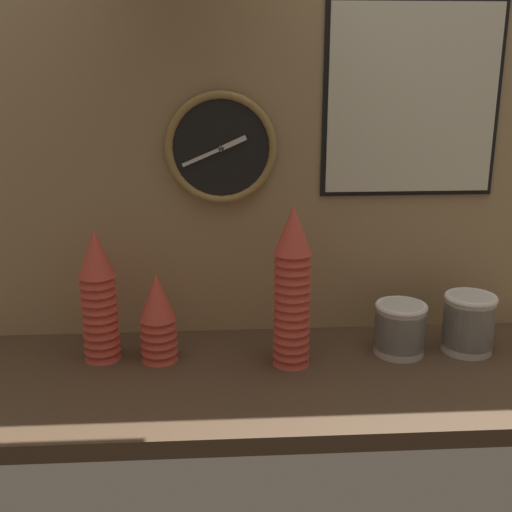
{
  "coord_description": "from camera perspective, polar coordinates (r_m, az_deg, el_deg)",
  "views": [
    {
      "loc": [
        -0.13,
        -1.36,
        0.69
      ],
      "look_at": [
        -0.04,
        0.04,
        0.27
      ],
      "focal_mm": 45.0,
      "sensor_mm": 36.0,
      "label": 1
    }
  ],
  "objects": [
    {
      "name": "ground_plane",
      "position": [
        1.54,
        1.63,
        -10.84
      ],
      "size": [
        1.6,
        0.56,
        0.04
      ],
      "primitive_type": "cube",
      "color": "#4C3826"
    },
    {
      "name": "wall_tiled_back",
      "position": [
        1.64,
        0.94,
        10.82
      ],
      "size": [
        1.6,
        0.03,
        1.05
      ],
      "color": "tan",
      "rests_on": "ground_plane"
    },
    {
      "name": "bowl_stack_right",
      "position": [
        1.63,
        12.68,
        -6.22
      ],
      "size": [
        0.13,
        0.13,
        0.13
      ],
      "color": "beige",
      "rests_on": "ground_plane"
    },
    {
      "name": "bowl_stack_far_right",
      "position": [
        1.69,
        18.38,
        -5.6
      ],
      "size": [
        0.13,
        0.13,
        0.15
      ],
      "color": "beige",
      "rests_on": "ground_plane"
    },
    {
      "name": "wall_clock",
      "position": [
        1.61,
        -3.12,
        9.56
      ],
      "size": [
        0.28,
        0.03,
        0.28
      ],
      "color": "black"
    },
    {
      "name": "cup_stack_center_left",
      "position": [
        1.56,
        -8.7,
        -5.45
      ],
      "size": [
        0.09,
        0.09,
        0.22
      ],
      "color": "#DB4C3D",
      "rests_on": "ground_plane"
    },
    {
      "name": "cup_stack_left",
      "position": [
        1.58,
        -13.82,
        -3.46
      ],
      "size": [
        0.09,
        0.09,
        0.33
      ],
      "color": "#DB4C3D",
      "rests_on": "ground_plane"
    },
    {
      "name": "cup_stack_center_right",
      "position": [
        1.5,
        3.23,
        -2.78
      ],
      "size": [
        0.09,
        0.09,
        0.39
      ],
      "color": "#DB4C3D",
      "rests_on": "ground_plane"
    },
    {
      "name": "menu_board",
      "position": [
        1.68,
        13.73,
        13.34
      ],
      "size": [
        0.45,
        0.01,
        0.48
      ],
      "color": "black"
    }
  ]
}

